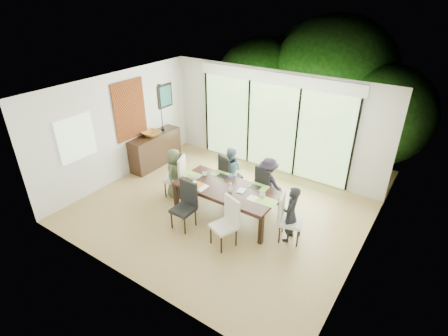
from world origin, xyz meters
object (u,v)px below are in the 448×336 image
Objects in this scene: chair_far_right at (268,185)px; laptop at (193,178)px; chair_left_end at (174,176)px; person_far_right at (268,182)px; cup_a at (205,174)px; cup_c at (262,195)px; sideboard at (156,149)px; chair_near_right at (223,223)px; person_left_end at (175,173)px; bowl at (151,134)px; vase at (230,185)px; person_right_end at (291,214)px; chair_right_end at (291,218)px; cup_b at (230,190)px; person_far_left at (231,171)px; chair_near_left at (183,207)px; chair_far_left at (231,173)px; table_top at (227,189)px.

laptop is (-1.40, -0.95, 0.20)m from chair_far_right.
person_far_right is at bearing 90.48° from chair_left_end.
cup_a and cup_c have the same top height.
chair_left_end is 8.87× the size of cup_a.
chair_near_right is at bearing -27.07° from sideboard.
person_far_right is (2.03, 0.83, 0.00)m from person_left_end.
person_far_right reaches higher than chair_near_right.
bowl is (-3.54, -0.02, 0.37)m from person_far_right.
bowl reaches higher than cup_c.
chair_far_right is 0.97m from vase.
sideboard is (-3.54, 0.08, -0.14)m from person_far_right.
bowl is at bearing 169.35° from cup_c.
bowl is (-2.14, 0.91, 0.26)m from laptop.
person_right_end reaches higher than bowl.
chair_left_end is 3.00m from chair_right_end.
chair_near_right is at bearing 104.65° from chair_far_right.
person_right_end is 3.91× the size of laptop.
cup_a reaches higher than cup_b.
cup_c is at bearing -12.10° from sideboard.
person_far_left is at bearing 106.77° from chair_left_end.
cup_a is at bearing 45.56° from chair_far_right.
vase is 0.75m from cup_c.
chair_far_right is at bearing -135.10° from person_right_end.
chair_near_left reaches higher than vase.
person_far_left is 3.91× the size of laptop.
chair_right_end is (3.00, 0.00, 0.00)m from chair_left_end.
chair_left_end is 1.00× the size of chair_far_left.
person_right_end is at bearing 143.60° from person_far_right.
person_far_left is (1.03, 0.83, 0.00)m from person_left_end.
person_far_right reaches higher than cup_c.
person_right_end is 2.10m from person_far_left.
person_left_end is 10.40× the size of cup_c.
person_far_left is at bearing 88.44° from chair_near_left.
cup_b is at bearing 49.96° from chair_near_left.
person_far_right is at bearing 0.29° from bowl.
cup_a is at bearing 178.09° from cup_c.
person_far_right reaches higher than cup_a.
person_right_end is (0.93, -0.85, 0.09)m from chair_far_right.
sideboard is at bearing 163.02° from table_top.
chair_near_left is at bearing 74.91° from chair_far_right.
cup_a is at bearing 167.91° from table_top.
person_far_right is 10.40× the size of cup_a.
chair_right_end is at bearing 60.99° from chair_near_right.
laptop is 3.30× the size of cup_b.
chair_right_end is 2.12m from person_far_left.
cup_a is (0.78, 0.15, 0.14)m from person_left_end.
person_right_end is (0.98, 0.87, 0.09)m from chair_near_right.
chair_near_left is 0.85× the size of person_right_end.
chair_left_end is at bearing 60.88° from chair_far_left.
chair_left_end is 2.22m from chair_far_right.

